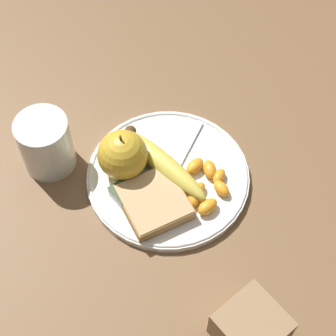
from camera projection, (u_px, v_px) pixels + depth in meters
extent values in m
plane|color=brown|center=(168.00, 179.00, 0.90)|extent=(3.00, 3.00, 0.00)
cylinder|color=white|center=(168.00, 177.00, 0.89)|extent=(0.26, 0.26, 0.01)
torus|color=white|center=(168.00, 175.00, 0.89)|extent=(0.25, 0.25, 0.01)
cylinder|color=silver|center=(46.00, 144.00, 0.87)|extent=(0.08, 0.08, 0.10)
cylinder|color=yellow|center=(47.00, 147.00, 0.88)|extent=(0.07, 0.07, 0.08)
sphere|color=gold|center=(123.00, 155.00, 0.86)|extent=(0.08, 0.08, 0.08)
cylinder|color=brown|center=(121.00, 138.00, 0.82)|extent=(0.00, 0.00, 0.01)
ellipsoid|color=#E0CC4C|center=(165.00, 164.00, 0.88)|extent=(0.18, 0.05, 0.03)
sphere|color=#473319|center=(128.00, 133.00, 0.91)|extent=(0.02, 0.02, 0.02)
cube|color=olive|center=(154.00, 202.00, 0.85)|extent=(0.12, 0.11, 0.02)
cube|color=tan|center=(154.00, 202.00, 0.85)|extent=(0.11, 0.11, 0.02)
cube|color=silver|center=(185.00, 151.00, 0.91)|extent=(0.07, 0.12, 0.00)
cube|color=silver|center=(162.00, 194.00, 0.87)|extent=(0.05, 0.06, 0.00)
cube|color=white|center=(124.00, 194.00, 0.86)|extent=(0.04, 0.03, 0.02)
cube|color=#334728|center=(123.00, 191.00, 0.85)|extent=(0.04, 0.03, 0.00)
ellipsoid|color=orange|center=(174.00, 182.00, 0.87)|extent=(0.02, 0.03, 0.01)
ellipsoid|color=orange|center=(195.00, 166.00, 0.88)|extent=(0.03, 0.04, 0.02)
ellipsoid|color=orange|center=(195.00, 197.00, 0.85)|extent=(0.04, 0.04, 0.02)
ellipsoid|color=orange|center=(198.00, 190.00, 0.86)|extent=(0.02, 0.03, 0.02)
ellipsoid|color=orange|center=(221.00, 188.00, 0.86)|extent=(0.03, 0.02, 0.02)
ellipsoid|color=orange|center=(208.00, 207.00, 0.84)|extent=(0.02, 0.03, 0.02)
ellipsoid|color=orange|center=(219.00, 176.00, 0.88)|extent=(0.03, 0.03, 0.02)
ellipsoid|color=orange|center=(210.00, 169.00, 0.88)|extent=(0.04, 0.03, 0.02)
ellipsoid|color=orange|center=(188.00, 189.00, 0.86)|extent=(0.04, 0.03, 0.02)
cube|color=#93704C|center=(251.00, 328.00, 0.74)|extent=(0.08, 0.08, 0.06)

